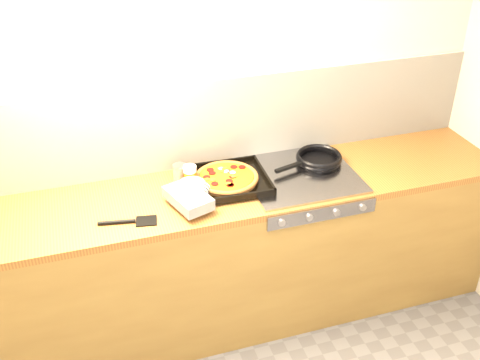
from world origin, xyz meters
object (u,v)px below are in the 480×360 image
object	(u,v)px
juice_glass	(190,176)
tomato_can	(180,173)
pizza_on_tray	(216,183)
frying_pan	(318,159)

from	to	relation	value
juice_glass	tomato_can	bearing A→B (deg)	128.21
pizza_on_tray	tomato_can	bearing A→B (deg)	138.35
pizza_on_tray	frying_pan	bearing A→B (deg)	8.20
frying_pan	tomato_can	bearing A→B (deg)	176.17
pizza_on_tray	frying_pan	world-z (taller)	pizza_on_tray
frying_pan	tomato_can	world-z (taller)	tomato_can
pizza_on_tray	frying_pan	xyz separation A→B (m)	(0.62, 0.09, -0.01)
pizza_on_tray	juice_glass	world-z (taller)	juice_glass
tomato_can	frying_pan	bearing A→B (deg)	-3.83
tomato_can	juice_glass	distance (m)	0.07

